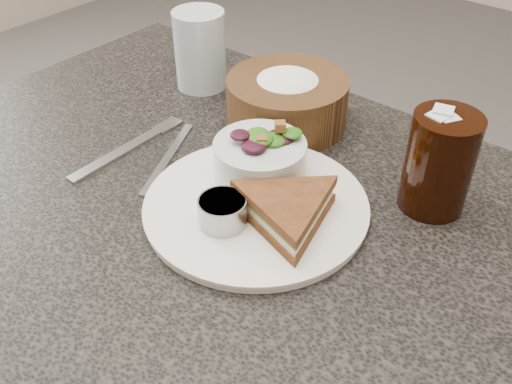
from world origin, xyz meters
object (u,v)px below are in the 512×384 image
object	(u,v)px
dinner_plate	(256,207)
water_glass	(200,50)
salad_bowl	(260,153)
dressing_ramekin	(223,212)
bread_basket	(287,94)
dining_table	(228,365)
sandwich	(287,211)
cola_glass	(440,159)

from	to	relation	value
dinner_plate	water_glass	bearing A→B (deg)	145.07
salad_bowl	dressing_ramekin	world-z (taller)	salad_bowl
dinner_plate	dressing_ramekin	xyz separation A→B (m)	(-0.01, -0.05, 0.02)
dressing_ramekin	water_glass	bearing A→B (deg)	137.76
dinner_plate	bread_basket	world-z (taller)	bread_basket
dining_table	dressing_ramekin	world-z (taller)	dressing_ramekin
dressing_ramekin	bread_basket	distance (m)	0.26
water_glass	salad_bowl	bearing A→B (deg)	-30.97
dinner_plate	salad_bowl	bearing A→B (deg)	124.80
sandwich	salad_bowl	bearing A→B (deg)	164.09
dining_table	sandwich	distance (m)	0.42
sandwich	salad_bowl	xyz separation A→B (m)	(-0.09, 0.05, 0.01)
dining_table	salad_bowl	distance (m)	0.43
salad_bowl	cola_glass	size ratio (longest dim) A/B	0.86
dinner_plate	bread_basket	size ratio (longest dim) A/B	1.53
dressing_ramekin	water_glass	xyz separation A→B (m)	(-0.28, 0.26, 0.04)
salad_bowl	water_glass	world-z (taller)	water_glass
salad_bowl	cola_glass	distance (m)	0.22
water_glass	dressing_ramekin	bearing A→B (deg)	-42.24
bread_basket	cola_glass	distance (m)	0.27
dinner_plate	water_glass	world-z (taller)	water_glass
dressing_ramekin	dinner_plate	bearing A→B (deg)	83.39
salad_bowl	bread_basket	xyz separation A→B (m)	(-0.06, 0.14, 0.00)
dressing_ramekin	water_glass	distance (m)	0.38
bread_basket	salad_bowl	bearing A→B (deg)	-65.82
dinner_plate	dressing_ramekin	world-z (taller)	dressing_ramekin
water_glass	cola_glass	bearing A→B (deg)	-6.08
dinner_plate	sandwich	xyz separation A→B (m)	(0.05, -0.01, 0.03)
salad_bowl	water_glass	size ratio (longest dim) A/B	0.94
dressing_ramekin	bread_basket	xyz separation A→B (m)	(-0.09, 0.25, 0.02)
salad_bowl	bread_basket	bearing A→B (deg)	114.18
sandwich	water_glass	xyz separation A→B (m)	(-0.34, 0.21, 0.03)
dining_table	dressing_ramekin	distance (m)	0.41
dinner_plate	dining_table	bearing A→B (deg)	-171.77
dining_table	cola_glass	distance (m)	0.52
dinner_plate	cola_glass	world-z (taller)	cola_glass
cola_glass	water_glass	world-z (taller)	cola_glass
cola_glass	dressing_ramekin	bearing A→B (deg)	-129.37
water_glass	sandwich	bearing A→B (deg)	-31.25
sandwich	dressing_ramekin	size ratio (longest dim) A/B	2.59
dining_table	sandwich	xyz separation A→B (m)	(0.11, 0.00, 0.41)
dining_table	sandwich	size ratio (longest dim) A/B	6.54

